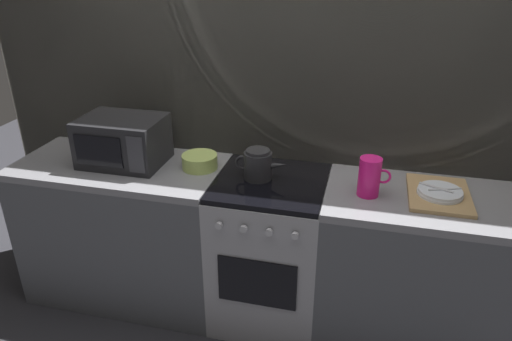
{
  "coord_description": "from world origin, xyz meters",
  "views": [
    {
      "loc": [
        0.47,
        -2.22,
        2.03
      ],
      "look_at": [
        -0.08,
        0.0,
        0.95
      ],
      "focal_mm": 33.17,
      "sensor_mm": 36.0,
      "label": 1
    }
  ],
  "objects_px": {
    "microwave": "(123,141)",
    "pitcher": "(370,177)",
    "mixing_bowl": "(200,161)",
    "dish_pile": "(439,194)",
    "stove_unit": "(270,250)",
    "kettle": "(258,165)"
  },
  "relations": [
    {
      "from": "mixing_bowl",
      "to": "dish_pile",
      "type": "bearing_deg",
      "value": -1.65
    },
    {
      "from": "mixing_bowl",
      "to": "dish_pile",
      "type": "height_order",
      "value": "mixing_bowl"
    },
    {
      "from": "stove_unit",
      "to": "mixing_bowl",
      "type": "relative_size",
      "value": 4.5
    },
    {
      "from": "stove_unit",
      "to": "pitcher",
      "type": "xyz_separation_m",
      "value": [
        0.51,
        -0.04,
        0.55
      ]
    },
    {
      "from": "microwave",
      "to": "pitcher",
      "type": "height_order",
      "value": "microwave"
    },
    {
      "from": "stove_unit",
      "to": "microwave",
      "type": "xyz_separation_m",
      "value": [
        -0.87,
        0.03,
        0.59
      ]
    },
    {
      "from": "stove_unit",
      "to": "pitcher",
      "type": "relative_size",
      "value": 4.5
    },
    {
      "from": "dish_pile",
      "to": "microwave",
      "type": "bearing_deg",
      "value": 179.91
    },
    {
      "from": "pitcher",
      "to": "mixing_bowl",
      "type": "bearing_deg",
      "value": 173.94
    },
    {
      "from": "microwave",
      "to": "pitcher",
      "type": "bearing_deg",
      "value": -2.7
    },
    {
      "from": "mixing_bowl",
      "to": "pitcher",
      "type": "relative_size",
      "value": 1.0
    },
    {
      "from": "kettle",
      "to": "dish_pile",
      "type": "relative_size",
      "value": 0.71
    },
    {
      "from": "kettle",
      "to": "mixing_bowl",
      "type": "height_order",
      "value": "kettle"
    },
    {
      "from": "pitcher",
      "to": "microwave",
      "type": "bearing_deg",
      "value": 177.3
    },
    {
      "from": "mixing_bowl",
      "to": "pitcher",
      "type": "height_order",
      "value": "pitcher"
    },
    {
      "from": "kettle",
      "to": "microwave",
      "type": "bearing_deg",
      "value": 178.86
    },
    {
      "from": "microwave",
      "to": "kettle",
      "type": "height_order",
      "value": "microwave"
    },
    {
      "from": "microwave",
      "to": "mixing_bowl",
      "type": "height_order",
      "value": "microwave"
    },
    {
      "from": "pitcher",
      "to": "dish_pile",
      "type": "relative_size",
      "value": 0.5
    },
    {
      "from": "pitcher",
      "to": "kettle",
      "type": "bearing_deg",
      "value": 175.17
    },
    {
      "from": "microwave",
      "to": "mixing_bowl",
      "type": "xyz_separation_m",
      "value": [
        0.45,
        0.03,
        -0.1
      ]
    },
    {
      "from": "kettle",
      "to": "mixing_bowl",
      "type": "distance_m",
      "value": 0.36
    }
  ]
}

